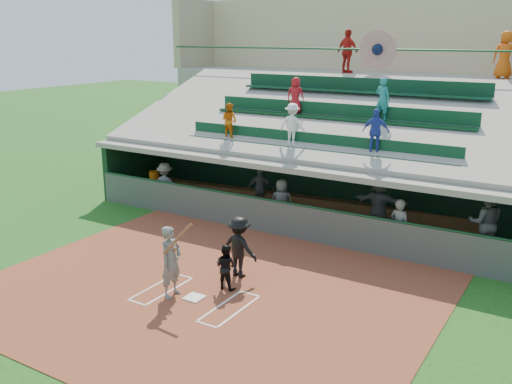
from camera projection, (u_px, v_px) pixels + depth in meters
The scene contains 21 objects.
ground at pixel (194, 299), 13.77m from camera, with size 100.00×100.00×0.00m, color #1A4E15.
dirt_slab at pixel (207, 291), 14.18m from camera, with size 11.00×9.00×0.02m, color brown.
home_plate at pixel (194, 298), 13.77m from camera, with size 0.43×0.43×0.03m, color white.
batters_box_chalk at pixel (194, 298), 13.77m from camera, with size 2.65×1.85×0.01m.
dugout_floor at pixel (315, 222), 19.32m from camera, with size 16.00×3.50×0.04m, color gray.
concourse_slab at pixel (386, 128), 24.27m from camera, with size 20.00×3.00×4.60m, color gray.
grandstand at pixel (360, 140), 21.82m from camera, with size 20.40×10.40×7.80m.
batter_at_plate at pixel (171, 261), 13.67m from camera, with size 0.84×0.74×1.95m.
catcher at pixel (226, 267), 14.16m from camera, with size 0.56×0.44×1.16m, color black.
home_umpire at pixel (239, 247), 14.83m from camera, with size 1.05×0.60×1.62m, color black.
dugout_bench at pixel (325, 205), 20.48m from camera, with size 14.66×0.44×0.44m, color brown.
white_table at pixel (153, 191), 21.77m from camera, with size 0.84×0.63×0.73m, color white.
water_cooler at pixel (154, 176), 21.65m from camera, with size 0.39×0.39×0.39m, color #CF620C.
dugout_player_a at pixel (165, 185), 20.76m from camera, with size 1.07×0.61×1.65m, color #5A5C57.
dugout_player_b at pixel (261, 189), 20.26m from camera, with size 0.95×0.40×1.62m, color #535651.
dugout_player_c at pixel (282, 202), 18.77m from camera, with size 0.77×0.50×1.57m, color #595B56.
dugout_player_d at pixel (379, 204), 18.02m from camera, with size 1.76×0.56×1.90m, color #5C5F5A.
dugout_player_e at pixel (399, 227), 16.26m from camera, with size 0.60×0.40×1.66m, color #5A5D58.
dugout_player_f at pixel (485, 223), 16.13m from camera, with size 0.96×0.74×1.97m, color #61635E.
concourse_staff_a at pixel (348, 51), 23.61m from camera, with size 1.04×0.43×1.78m, color red.
concourse_staff_b at pixel (505, 55), 20.75m from camera, with size 0.83×0.54×1.71m, color #EB560D.
Camera 1 is at (7.82, -9.97, 6.18)m, focal length 40.00 mm.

